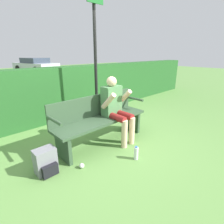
# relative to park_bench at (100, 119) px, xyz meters

# --- Properties ---
(ground_plane) EXTENTS (40.00, 40.00, 0.00)m
(ground_plane) POSITION_rel_park_bench_xyz_m (0.00, -0.07, -0.49)
(ground_plane) COLOR #5B8942
(hedge_back) EXTENTS (12.00, 0.49, 1.33)m
(hedge_back) POSITION_rel_park_bench_xyz_m (0.00, 1.79, 0.18)
(hedge_back) COLOR #235623
(hedge_back) RESTS_ON ground
(park_bench) EXTENTS (1.92, 0.49, 0.91)m
(park_bench) POSITION_rel_park_bench_xyz_m (0.00, 0.00, 0.00)
(park_bench) COLOR #334C33
(park_bench) RESTS_ON ground
(person_seated) EXTENTS (0.51, 0.61, 1.26)m
(person_seated) POSITION_rel_park_bench_xyz_m (0.28, -0.13, 0.22)
(person_seated) COLOR #4C7F4C
(person_seated) RESTS_ON ground
(backpack) EXTENTS (0.30, 0.27, 0.38)m
(backpack) POSITION_rel_park_bench_xyz_m (-1.18, -0.17, -0.31)
(backpack) COLOR slate
(backpack) RESTS_ON ground
(water_bottle) EXTENTS (0.07, 0.07, 0.24)m
(water_bottle) POSITION_rel_park_bench_xyz_m (0.03, -0.87, -0.38)
(water_bottle) COLOR white
(water_bottle) RESTS_ON ground
(signpost) EXTENTS (0.42, 0.09, 2.90)m
(signpost) POSITION_rel_park_bench_xyz_m (0.58, 0.82, 1.14)
(signpost) COLOR black
(signpost) RESTS_ON ground
(parked_car) EXTENTS (2.51, 4.41, 1.24)m
(parked_car) POSITION_rel_park_bench_xyz_m (3.78, 12.88, 0.12)
(parked_car) COLOR #B7BCC6
(parked_car) RESTS_ON ground
(litter_crumple) EXTENTS (0.08, 0.08, 0.08)m
(litter_crumple) POSITION_rel_park_bench_xyz_m (-0.76, -0.45, -0.45)
(litter_crumple) COLOR silver
(litter_crumple) RESTS_ON ground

